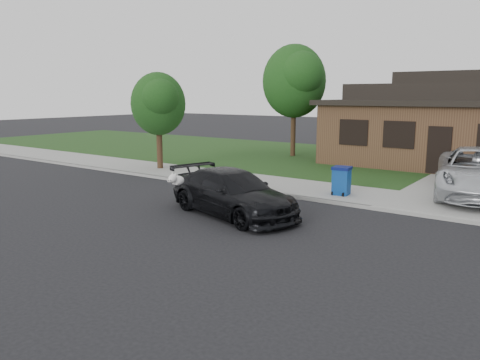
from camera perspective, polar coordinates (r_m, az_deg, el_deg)
The scene contains 10 objects.
ground at distance 14.48m, azimuth -3.39°, elevation -4.25°, with size 120.00×120.00×0.00m, color black.
sidewalk at distance 18.52m, azimuth 6.41°, elevation -0.88°, with size 60.00×3.00×0.12m, color gray.
curb at distance 17.25m, azimuth 3.96°, elevation -1.67°, with size 60.00×0.12×0.12m, color gray.
lawn at distance 25.70m, azimuth 15.21°, elevation 1.98°, with size 60.00×13.00×0.13m, color #193814.
sedan at distance 14.28m, azimuth -0.92°, elevation -1.57°, with size 5.12×3.16×1.39m.
minivan at distance 18.29m, azimuth 27.22°, elevation 0.82°, with size 2.79×6.04×1.68m, color silver.
recycling_bin at distance 17.07m, azimuth 12.26°, elevation -0.06°, with size 0.68×0.69×1.01m.
house at distance 26.35m, azimuth 25.19°, elevation 6.09°, with size 12.60×8.60×4.65m.
tree_0 at distance 27.17m, azimuth 6.80°, elevation 12.04°, with size 3.78×3.60×6.34m.
tree_2 at distance 22.78m, azimuth -9.89°, elevation 9.25°, with size 2.73×2.60×4.59m.
Camera 1 is at (8.86, -10.86, 3.65)m, focal length 35.00 mm.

